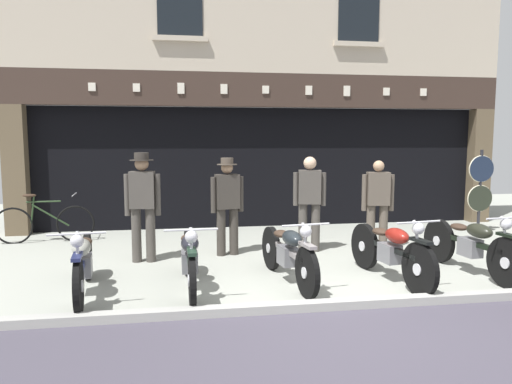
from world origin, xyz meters
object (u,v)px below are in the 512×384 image
salesman_right (309,199)px  motorcycle_left (83,262)px  motorcycle_center_left (190,258)px  tyre_sign_pole (480,185)px  motorcycle_right (471,244)px  motorcycle_center (288,252)px  assistant_far_right (378,201)px  salesman_left (143,201)px  motorcycle_center_right (390,250)px  advert_board_near (146,152)px  leaning_bicycle (44,223)px  shopkeeper_center (227,202)px

salesman_right → motorcycle_left: bearing=40.9°
motorcycle_center_left → tyre_sign_pole: bearing=-155.7°
motorcycle_right → tyre_sign_pole: size_ratio=1.21×
motorcycle_center_left → tyre_sign_pole: 6.65m
motorcycle_center → assistant_far_right: (1.98, 1.66, 0.43)m
motorcycle_left → salesman_left: 1.74m
motorcycle_right → tyre_sign_pole: (1.99, 2.76, 0.56)m
motorcycle_center_right → assistant_far_right: size_ratio=1.28×
advert_board_near → leaning_bicycle: advert_board_near is taller
salesman_right → motorcycle_center: bearing=78.6°
salesman_left → assistant_far_right: 3.99m
motorcycle_left → motorcycle_right: (5.30, 0.09, 0.01)m
motorcycle_center → motorcycle_center_right: (1.39, -0.16, 0.01)m
motorcycle_center_left → assistant_far_right: bearing=-153.0°
motorcycle_right → advert_board_near: advert_board_near is taller
motorcycle_center_left → motorcycle_center_right: (2.71, -0.05, 0.01)m
motorcycle_right → shopkeeper_center: (-3.33, 1.68, 0.46)m
motorcycle_left → salesman_left: salesman_left is taller
motorcycle_center_left → tyre_sign_pole: (5.98, 2.85, 0.57)m
salesman_left → assistant_far_right: salesman_left is taller
motorcycle_center_right → advert_board_near: size_ratio=2.23×
motorcycle_center_left → leaning_bicycle: 4.21m
tyre_sign_pole → motorcycle_center: bearing=-149.5°
salesman_right → leaning_bicycle: salesman_right is taller
motorcycle_center → leaning_bicycle: 5.07m
salesman_right → advert_board_near: size_ratio=1.82×
motorcycle_left → motorcycle_right: size_ratio=0.98×
motorcycle_center → motorcycle_right: size_ratio=0.96×
assistant_far_right → tyre_sign_pole: 2.90m
motorcycle_center_right → assistant_far_right: (0.59, 1.82, 0.42)m
salesman_right → assistant_far_right: size_ratio=1.05×
motorcycle_center → advert_board_near: size_ratio=2.22×
motorcycle_center → shopkeeper_center: 1.85m
motorcycle_left → motorcycle_center: size_ratio=1.02×
salesman_left → salesman_right: size_ratio=1.06×
salesman_left → assistant_far_right: (3.98, 0.24, -0.11)m
salesman_right → salesman_left: bearing=18.5°
motorcycle_center_left → salesman_right: size_ratio=1.22×
assistant_far_right → leaning_bicycle: bearing=-4.0°
tyre_sign_pole → advert_board_near: (-6.79, 1.51, 0.65)m
shopkeeper_center → assistant_far_right: bearing=169.3°
motorcycle_center → motorcycle_center_right: 1.40m
advert_board_near → motorcycle_right: bearing=-41.6°
salesman_left → motorcycle_center_right: bearing=159.9°
tyre_sign_pole → advert_board_near: size_ratio=1.91×
motorcycle_center_left → assistant_far_right: 3.77m
motorcycle_right → shopkeeper_center: shopkeeper_center is taller
motorcycle_center_right → salesman_left: 3.78m
tyre_sign_pole → motorcycle_center_right: bearing=-138.5°
motorcycle_center → tyre_sign_pole: 5.44m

